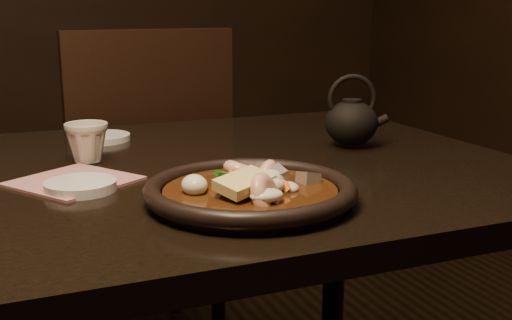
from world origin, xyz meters
name	(u,v)px	position (x,y,z in m)	size (l,w,h in m)	color
table	(72,222)	(0.00, 0.00, 0.67)	(1.60, 0.90, 0.75)	black
chair	(140,189)	(0.26, 0.66, 0.53)	(0.50, 0.50, 0.97)	black
plate	(250,192)	(0.22, -0.24, 0.77)	(0.31, 0.31, 0.03)	black
stirfry	(253,188)	(0.23, -0.24, 0.77)	(0.21, 0.20, 0.07)	#391C0A
soy_dish	(81,186)	(0.01, -0.08, 0.76)	(0.11, 0.11, 0.02)	white
saucer_right	(100,138)	(0.10, 0.29, 0.76)	(0.12, 0.12, 0.01)	white
tea_cup	(87,141)	(0.05, 0.10, 0.79)	(0.08, 0.07, 0.08)	beige
napkin	(74,181)	(0.00, -0.03, 0.75)	(0.16, 0.16, 0.00)	#B36F6E
teapot	(352,120)	(0.56, 0.03, 0.80)	(0.13, 0.11, 0.14)	black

